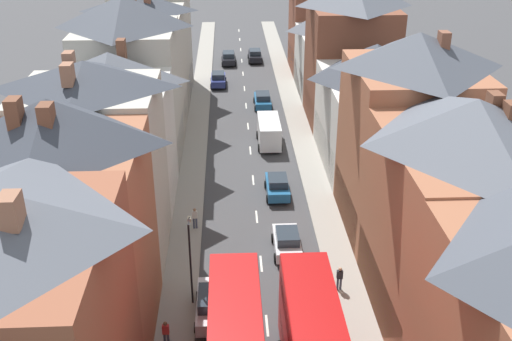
{
  "coord_description": "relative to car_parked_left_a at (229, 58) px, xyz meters",
  "views": [
    {
      "loc": [
        -1.87,
        -14.25,
        22.64
      ],
      "look_at": [
        0.18,
        28.87,
        1.43
      ],
      "focal_mm": 42.0,
      "sensor_mm": 36.0,
      "label": 1
    }
  ],
  "objects": [
    {
      "name": "car_parked_left_b",
      "position": [
        3.6,
        -37.38,
        0.01
      ],
      "size": [
        1.9,
        3.93,
        1.66
      ],
      "color": "#236093",
      "rests_on": "ground"
    },
    {
      "name": "pedestrian_mid_left",
      "position": [
        6.35,
        -49.79,
        0.21
      ],
      "size": [
        0.36,
        0.22,
        1.61
      ],
      "color": "#3D4256",
      "rests_on": "pavement_right"
    },
    {
      "name": "terrace_row_right",
      "position": [
        11.99,
        -38.41,
        5.42
      ],
      "size": [
        8.0,
        76.61,
        14.43
      ],
      "color": "brown",
      "rests_on": "ground"
    },
    {
      "name": "car_parked_right_b",
      "position": [
        3.6,
        1.03,
        0.0
      ],
      "size": [
        1.9,
        4.31,
        1.65
      ],
      "color": "black",
      "rests_on": "ground"
    },
    {
      "name": "delivery_van",
      "position": [
        3.6,
        -27.36,
        0.51
      ],
      "size": [
        2.2,
        5.2,
        2.41
      ],
      "color": "white",
      "rests_on": "ground"
    },
    {
      "name": "car_mid_black",
      "position": [
        -1.3,
        -51.72,
        0.03
      ],
      "size": [
        1.9,
        4.39,
        1.7
      ],
      "color": "silver",
      "rests_on": "ground"
    },
    {
      "name": "car_parked_right_a",
      "position": [
        3.6,
        -45.37,
        -0.02
      ],
      "size": [
        1.9,
        3.86,
        1.61
      ],
      "color": "silver",
      "rests_on": "ground"
    },
    {
      "name": "pavement_left",
      "position": [
        -3.3,
        -26.68,
        -0.76
      ],
      "size": [
        2.2,
        104.0,
        0.14
      ],
      "primitive_type": "cube",
      "color": "gray",
      "rests_on": "ground"
    },
    {
      "name": "pedestrian_mid_right",
      "position": [
        -2.65,
        -42.28,
        0.21
      ],
      "size": [
        0.36,
        0.22,
        1.61
      ],
      "color": "#3D4256",
      "rests_on": "pavement_left"
    },
    {
      "name": "car_mid_white",
      "position": [
        3.6,
        -17.13,
        -0.01
      ],
      "size": [
        1.9,
        4.22,
        1.62
      ],
      "color": "#236093",
      "rests_on": "ground"
    },
    {
      "name": "car_parked_left_a",
      "position": [
        0.0,
        0.0,
        0.0
      ],
      "size": [
        1.9,
        4.53,
        1.64
      ],
      "color": "black",
      "rests_on": "ground"
    },
    {
      "name": "centre_line_dashes",
      "position": [
        1.8,
        -28.68,
        -0.82
      ],
      "size": [
        0.14,
        97.8,
        0.01
      ],
      "color": "silver",
      "rests_on": "ground"
    },
    {
      "name": "car_far_grey",
      "position": [
        -1.3,
        -9.44,
        0.01
      ],
      "size": [
        1.9,
        4.11,
        1.66
      ],
      "color": "navy",
      "rests_on": "ground"
    },
    {
      "name": "terrace_row_left",
      "position": [
        -8.39,
        -40.76,
        5.73
      ],
      "size": [
        8.0,
        68.98,
        14.48
      ],
      "color": "#A36042",
      "rests_on": "ground"
    },
    {
      "name": "street_lamp",
      "position": [
        -2.45,
        -50.47,
        2.42
      ],
      "size": [
        0.2,
        1.12,
        5.5
      ],
      "color": "black",
      "rests_on": "ground"
    },
    {
      "name": "pedestrian_near_right",
      "position": [
        -3.66,
        -54.17,
        0.21
      ],
      "size": [
        0.36,
        0.22,
        1.61
      ],
      "color": "#3D4256",
      "rests_on": "pavement_left"
    },
    {
      "name": "pavement_right",
      "position": [
        6.9,
        -26.68,
        -0.76
      ],
      "size": [
        2.2,
        104.0,
        0.14
      ],
      "primitive_type": "cube",
      "color": "gray",
      "rests_on": "ground"
    }
  ]
}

